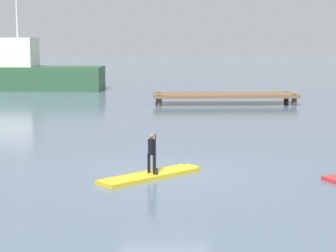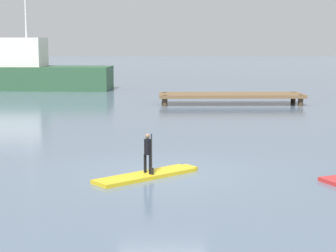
% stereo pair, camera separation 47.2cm
% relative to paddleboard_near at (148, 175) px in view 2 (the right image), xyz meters
% --- Properties ---
extents(ground_plane, '(240.00, 240.00, 0.00)m').
position_rel_paddleboard_near_xyz_m(ground_plane, '(0.39, 0.25, -0.05)').
color(ground_plane, slate).
extents(paddleboard_near, '(2.82, 2.46, 0.10)m').
position_rel_paddleboard_near_xyz_m(paddleboard_near, '(0.00, 0.00, 0.00)').
color(paddleboard_near, gold).
rests_on(paddleboard_near, ground).
extents(paddler_child_solo, '(0.29, 0.32, 1.08)m').
position_rel_paddleboard_near_xyz_m(paddler_child_solo, '(0.01, -0.01, 0.64)').
color(paddler_child_solo, black).
rests_on(paddler_child_solo, paddleboard_near).
extents(fishing_boat_white_large, '(12.77, 4.39, 11.42)m').
position_rel_paddleboard_near_xyz_m(fishing_boat_white_large, '(-9.57, 28.04, 1.26)').
color(fishing_boat_white_large, '#2D5638').
rests_on(fishing_boat_white_large, ground).
extents(floating_dock, '(8.12, 2.39, 0.60)m').
position_rel_paddleboard_near_xyz_m(floating_dock, '(4.44, 17.82, 0.45)').
color(floating_dock, brown).
rests_on(floating_dock, ground).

